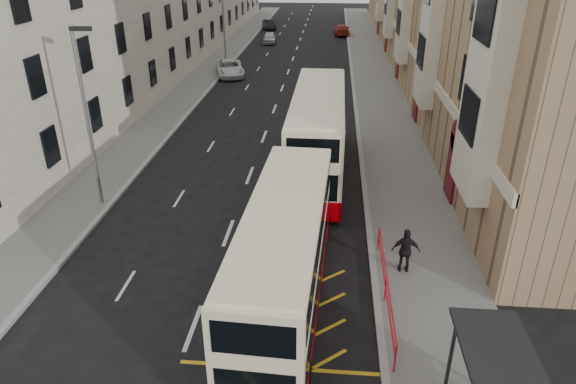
# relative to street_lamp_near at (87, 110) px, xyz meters

# --- Properties ---
(pavement_right) EXTENTS (4.00, 120.00, 0.15)m
(pavement_right) POSITION_rel_street_lamp_near_xyz_m (14.35, 18.00, -4.56)
(pavement_right) COLOR slate
(pavement_right) RESTS_ON ground
(pavement_left) EXTENTS (3.00, 120.00, 0.15)m
(pavement_left) POSITION_rel_street_lamp_near_xyz_m (-1.15, 18.00, -4.56)
(pavement_left) COLOR slate
(pavement_left) RESTS_ON ground
(kerb_right) EXTENTS (0.25, 120.00, 0.15)m
(kerb_right) POSITION_rel_street_lamp_near_xyz_m (12.35, 18.00, -4.56)
(kerb_right) COLOR #979892
(kerb_right) RESTS_ON ground
(kerb_left) EXTENTS (0.25, 120.00, 0.15)m
(kerb_left) POSITION_rel_street_lamp_near_xyz_m (0.35, 18.00, -4.56)
(kerb_left) COLOR #979892
(kerb_left) RESTS_ON ground
(road_markings) EXTENTS (10.00, 110.00, 0.01)m
(road_markings) POSITION_rel_street_lamp_near_xyz_m (6.35, 33.00, -4.63)
(road_markings) COLOR silver
(road_markings) RESTS_ON ground
(guard_railing) EXTENTS (0.06, 6.56, 1.01)m
(guard_railing) POSITION_rel_street_lamp_near_xyz_m (12.60, -6.25, -3.78)
(guard_railing) COLOR red
(guard_railing) RESTS_ON pavement_right
(street_lamp_near) EXTENTS (0.93, 0.18, 8.00)m
(street_lamp_near) POSITION_rel_street_lamp_near_xyz_m (0.00, 0.00, 0.00)
(street_lamp_near) COLOR gray
(street_lamp_near) RESTS_ON pavement_left
(street_lamp_far) EXTENTS (0.93, 0.18, 8.00)m
(street_lamp_far) POSITION_rel_street_lamp_near_xyz_m (0.00, 30.00, 0.00)
(street_lamp_far) COLOR gray
(street_lamp_far) RESTS_ON pavement_left
(double_decker_front) EXTENTS (2.78, 10.21, 4.03)m
(double_decker_front) POSITION_rel_street_lamp_near_xyz_m (9.22, -6.89, -2.58)
(double_decker_front) COLOR #FFECC4
(double_decker_front) RESTS_ON ground
(double_decker_rear) EXTENTS (2.67, 11.23, 4.47)m
(double_decker_rear) POSITION_rel_street_lamp_near_xyz_m (9.91, 4.34, -2.36)
(double_decker_rear) COLOR #FFECC4
(double_decker_rear) RESTS_ON ground
(pedestrian_near) EXTENTS (0.81, 0.76, 1.86)m
(pedestrian_near) POSITION_rel_street_lamp_near_xyz_m (14.74, -10.44, -3.56)
(pedestrian_near) COLOR black
(pedestrian_near) RESTS_ON pavement_right
(pedestrian_far) EXTENTS (1.05, 0.47, 1.76)m
(pedestrian_far) POSITION_rel_street_lamp_near_xyz_m (13.46, -4.40, -3.61)
(pedestrian_far) COLOR black
(pedestrian_far) RESTS_ON pavement_right
(white_van) EXTENTS (3.60, 5.53, 1.42)m
(white_van) POSITION_rel_street_lamp_near_xyz_m (1.15, 25.91, -3.93)
(white_van) COLOR white
(white_van) RESTS_ON ground
(car_silver) EXTENTS (1.83, 3.95, 1.31)m
(car_silver) POSITION_rel_street_lamp_near_xyz_m (2.80, 42.75, -3.98)
(car_silver) COLOR #B5B6BD
(car_silver) RESTS_ON ground
(car_dark) EXTENTS (2.49, 4.26, 1.33)m
(car_dark) POSITION_rel_street_lamp_near_xyz_m (1.47, 53.31, -3.97)
(car_dark) COLOR black
(car_dark) RESTS_ON ground
(car_red) EXTENTS (2.07, 4.76, 1.36)m
(car_red) POSITION_rel_street_lamp_near_xyz_m (11.55, 49.44, -3.95)
(car_red) COLOR maroon
(car_red) RESTS_ON ground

